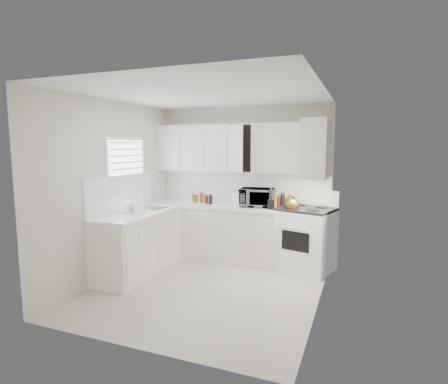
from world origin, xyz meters
The scene contains 37 objects.
floor centered at (0.00, 0.00, 0.00)m, with size 3.20×3.20×0.00m, color beige.
ceiling centered at (0.00, 0.00, 2.60)m, with size 3.20×3.20×0.00m, color white.
wall_back centered at (0.00, 1.60, 1.30)m, with size 3.00×3.00×0.00m, color beige.
wall_front centered at (0.00, -1.60, 1.30)m, with size 3.00×3.00×0.00m, color beige.
wall_left centered at (-1.50, 0.00, 1.30)m, with size 3.20×3.20×0.00m, color beige.
wall_right centered at (1.50, 0.00, 1.30)m, with size 3.20×3.20×0.00m, color beige.
window_blinds centered at (-1.48, 0.35, 1.55)m, with size 0.06×0.96×1.06m, color white, non-canonical shape.
lower_cabinets_back centered at (-0.39, 1.30, 0.45)m, with size 2.22×0.60×0.90m, color beige, non-canonical shape.
lower_cabinets_left centered at (-1.20, 0.20, 0.45)m, with size 0.60×1.60×0.90m, color beige, non-canonical shape.
countertop_back centered at (-0.39, 1.29, 0.93)m, with size 2.24×0.64×0.05m, color silver.
countertop_left centered at (-1.19, 0.20, 0.93)m, with size 0.64×1.62×0.05m, color silver.
backsplash_back centered at (0.00, 1.59, 1.23)m, with size 2.98×0.02×0.55m, color white.
backsplash_left centered at (-1.49, 0.20, 1.23)m, with size 0.02×1.60×0.55m, color white.
upper_cabinets_back centered at (0.00, 1.44, 1.50)m, with size 3.00×0.33×0.80m, color beige, non-canonical shape.
upper_cabinets_right centered at (1.33, 0.82, 1.50)m, with size 0.33×0.90×0.80m, color beige, non-canonical shape.
sink centered at (-1.19, 0.55, 1.07)m, with size 0.42×0.38×0.30m, color gray, non-canonical shape.
stove centered at (1.14, 1.27, 0.63)m, with size 0.82×0.67×1.26m, color white, non-canonical shape.
tea_kettle centered at (0.96, 1.11, 1.06)m, with size 0.27×0.23×0.25m, color olive, non-canonical shape.
frying_pan centered at (1.32, 1.43, 0.97)m, with size 0.26×0.44×0.04m, color black, non-canonical shape.
microwave centered at (0.34, 1.32, 1.13)m, with size 0.54×0.30×0.37m, color gray.
rice_cooker centered at (0.00, 1.42, 1.08)m, with size 0.26×0.26×0.26m, color white, non-canonical shape.
paper_towel centered at (0.07, 1.45, 1.08)m, with size 0.12×0.12×0.27m, color white.
utensil_crock centered at (0.61, 1.17, 1.13)m, with size 0.12×0.12×0.36m, color black, non-canonical shape.
dish_rack centered at (-1.24, 0.10, 1.05)m, with size 0.36×0.27×0.20m, color white, non-canonical shape.
spice_left_0 centered at (-0.85, 1.42, 1.02)m, with size 0.06×0.06×0.13m, color brown.
spice_left_1 centered at (-0.78, 1.33, 1.02)m, with size 0.06×0.06×0.13m, color #367D29.
spice_left_2 centered at (-0.70, 1.42, 1.02)m, with size 0.06×0.06×0.13m, color #BD4619.
spice_left_3 centered at (-0.62, 1.33, 1.02)m, with size 0.06×0.06×0.13m, color gold.
spice_left_4 centered at (-0.55, 1.42, 1.02)m, with size 0.06×0.06×0.13m, color maroon.
spice_left_5 centered at (-0.47, 1.33, 1.02)m, with size 0.06×0.06×0.13m, color black.
sauce_right_0 centered at (0.58, 1.46, 1.05)m, with size 0.06×0.06×0.19m, color #BD4619.
sauce_right_1 centered at (0.64, 1.40, 1.05)m, with size 0.06×0.06×0.19m, color gold.
sauce_right_2 centered at (0.69, 1.46, 1.05)m, with size 0.06×0.06×0.19m, color maroon.
sauce_right_3 centered at (0.74, 1.40, 1.05)m, with size 0.06×0.06×0.19m, color black.
sauce_right_4 centered at (0.80, 1.46, 1.05)m, with size 0.06×0.06×0.19m, color brown.
sauce_right_5 centered at (0.85, 1.40, 1.05)m, with size 0.06×0.06×0.19m, color #367D29.
sauce_right_6 centered at (0.91, 1.46, 1.05)m, with size 0.06×0.06×0.19m, color #BD4619.
Camera 1 is at (1.95, -4.33, 1.95)m, focal length 28.94 mm.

